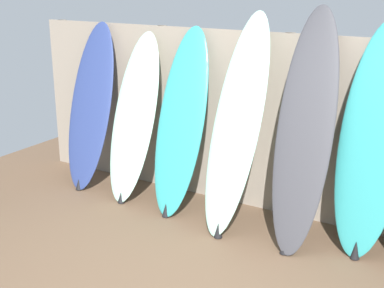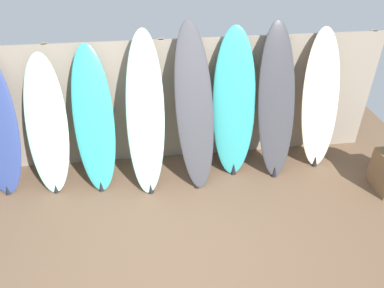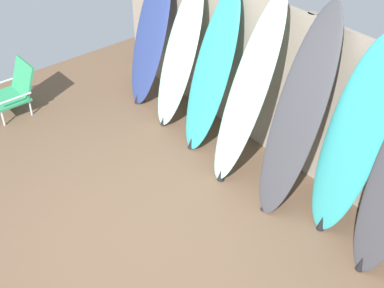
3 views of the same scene
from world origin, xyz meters
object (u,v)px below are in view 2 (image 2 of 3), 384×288
(surfboard_teal_2, at_px, (94,121))
(surfboard_seafoam_3, at_px, (145,116))
(surfboard_seafoam_1, at_px, (47,126))
(surfboard_charcoal_4, at_px, (195,109))
(surfboard_cream_7, at_px, (320,101))
(surfboard_charcoal_6, at_px, (276,104))
(surfboard_teal_5, at_px, (234,105))

(surfboard_teal_2, xyz_separation_m, surfboard_seafoam_3, (0.66, -0.09, 0.09))
(surfboard_seafoam_1, height_order, surfboard_charcoal_4, surfboard_charcoal_4)
(surfboard_teal_2, height_order, surfboard_cream_7, surfboard_cream_7)
(surfboard_seafoam_1, relative_size, surfboard_cream_7, 0.91)
(surfboard_charcoal_6, relative_size, surfboard_cream_7, 1.06)
(surfboard_seafoam_3, xyz_separation_m, surfboard_cream_7, (2.40, 0.19, -0.05))
(surfboard_charcoal_6, bearing_deg, surfboard_cream_7, 8.67)
(surfboard_seafoam_1, distance_m, surfboard_charcoal_6, 3.00)
(surfboard_charcoal_6, bearing_deg, surfboard_charcoal_4, -177.46)
(surfboard_teal_5, bearing_deg, surfboard_teal_2, -177.39)
(surfboard_seafoam_1, height_order, surfboard_cream_7, surfboard_cream_7)
(surfboard_teal_2, height_order, surfboard_seafoam_3, surfboard_seafoam_3)
(surfboard_seafoam_1, xyz_separation_m, surfboard_charcoal_4, (1.89, -0.06, 0.16))
(surfboard_cream_7, bearing_deg, surfboard_teal_2, -177.99)
(surfboard_seafoam_3, height_order, surfboard_charcoal_4, surfboard_charcoal_4)
(surfboard_charcoal_4, bearing_deg, surfboard_charcoal_6, 2.54)
(surfboard_seafoam_3, bearing_deg, surfboard_charcoal_6, 3.06)
(surfboard_teal_2, bearing_deg, surfboard_seafoam_1, 178.43)
(surfboard_teal_5, height_order, surfboard_charcoal_6, surfboard_charcoal_6)
(surfboard_charcoal_6, bearing_deg, surfboard_teal_2, -179.85)
(surfboard_charcoal_6, height_order, surfboard_cream_7, surfboard_charcoal_6)
(surfboard_seafoam_1, distance_m, surfboard_teal_5, 2.44)
(surfboard_seafoam_1, bearing_deg, surfboard_teal_2, -1.57)
(surfboard_teal_2, relative_size, surfboard_charcoal_6, 0.90)
(surfboard_seafoam_1, bearing_deg, surfboard_charcoal_6, -0.19)
(surfboard_charcoal_4, relative_size, surfboard_teal_5, 1.04)
(surfboard_seafoam_3, height_order, surfboard_teal_5, surfboard_seafoam_3)
(surfboard_seafoam_1, bearing_deg, surfboard_cream_7, 1.43)
(surfboard_teal_5, relative_size, surfboard_charcoal_6, 0.98)
(surfboard_teal_2, bearing_deg, surfboard_cream_7, 2.01)
(surfboard_seafoam_3, bearing_deg, surfboard_teal_2, 172.49)
(surfboard_charcoal_4, distance_m, surfboard_charcoal_6, 1.11)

